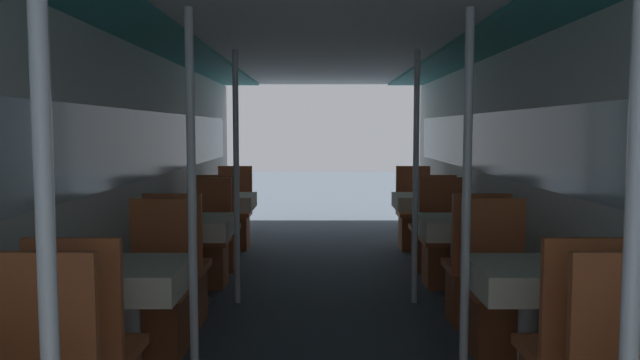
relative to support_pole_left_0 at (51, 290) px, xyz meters
The scene contains 25 objects.
wall_left 3.01m from the support_pole_left_0, 104.38° to the left, with size 0.05×10.01×2.09m.
wall_right 3.67m from the support_pole_left_0, 52.60° to the left, with size 0.05×10.01×2.09m.
ceiling_panel 3.20m from the support_pole_left_0, 75.74° to the left, with size 2.98×10.01×0.07m.
support_pole_left_0 is the anchor object (origin of this frame).
dining_table_left_1 1.87m from the support_pole_left_0, 101.28° to the left, with size 0.62×0.62×0.72m.
chair_left_far_1 2.51m from the support_pole_left_0, 98.56° to the left, with size 0.42×0.42×0.99m.
support_pole_left_1 1.78m from the support_pole_left_0, 90.00° to the left, with size 0.05×0.05×2.09m.
dining_table_left_2 3.61m from the support_pole_left_0, 95.70° to the left, with size 0.62×0.62×0.72m.
chair_left_near_2 3.10m from the support_pole_left_0, 96.80° to the left, with size 0.42×0.42×0.99m.
chair_left_far_2 4.23m from the support_pole_left_0, 94.90° to the left, with size 0.42×0.42×0.99m.
support_pole_left_2 3.57m from the support_pole_left_0, 90.00° to the left, with size 0.05×0.05×2.09m.
dining_table_left_3 5.38m from the support_pole_left_0, 93.81° to the left, with size 0.62×0.62×0.72m.
chair_left_near_3 4.84m from the support_pole_left_0, 94.27° to the left, with size 0.42×0.42×0.99m.
chair_left_far_3 5.99m from the support_pole_left_0, 93.43° to the left, with size 0.42×0.42×0.99m.
support_pole_right_0 1.48m from the support_pole_left_0, ahead, with size 0.05×0.05×2.09m.
dining_table_right_1 2.60m from the support_pole_left_0, 44.18° to the left, with size 0.62×0.62×0.72m.
chair_right_far_1 3.09m from the support_pole_left_0, 52.18° to the left, with size 0.42×0.42×0.99m.
support_pole_right_1 2.32m from the support_pole_left_0, 50.32° to the left, with size 0.05×0.05×2.09m.
dining_table_right_2 4.04m from the support_pole_left_0, 62.77° to the left, with size 0.62×0.62×0.72m.
chair_right_near_2 3.58m from the support_pole_left_0, 58.42° to the left, with size 0.42×0.42×0.99m.
chair_right_far_2 4.60m from the support_pole_left_0, 66.13° to the left, with size 0.42×0.42×0.99m.
support_pole_right_2 3.86m from the support_pole_left_0, 67.47° to the left, with size 0.05×0.05×2.09m.
dining_table_right_3 5.68m from the support_pole_left_0, 71.07° to the left, with size 0.62×0.62×0.72m.
chair_right_near_3 5.17m from the support_pole_left_0, 68.95° to the left, with size 0.42×0.42×0.99m.
chair_right_far_3 6.26m from the support_pole_left_0, 72.81° to the left, with size 0.42×0.42×0.99m.
Camera 1 is at (-0.05, -0.86, 1.45)m, focal length 35.00 mm.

